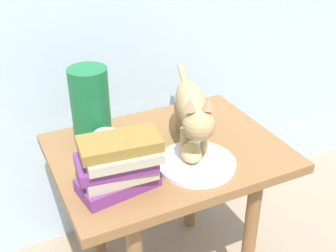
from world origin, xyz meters
TOP-DOWN VIEW (x-y plane):
  - side_table at (0.00, 0.00)m, footprint 0.69×0.52m
  - plate at (0.04, -0.12)m, footprint 0.23×0.23m
  - bread_roll at (0.02, -0.10)m, footprint 0.08×0.09m
  - cat at (0.07, -0.02)m, footprint 0.21×0.46m
  - book_stack at (-0.20, -0.12)m, footprint 0.23×0.15m
  - green_vase at (-0.19, 0.16)m, footprint 0.12×0.12m
  - candle_jar at (-0.18, 0.03)m, footprint 0.07×0.07m

SIDE VIEW (x-z plane):
  - side_table at x=0.00m, z-range 0.18..0.73m
  - plate at x=0.04m, z-range 0.54..0.56m
  - candle_jar at x=-0.18m, z-range 0.54..0.62m
  - bread_roll at x=0.02m, z-range 0.56..0.61m
  - book_stack at x=-0.20m, z-range 0.54..0.70m
  - green_vase at x=-0.19m, z-range 0.54..0.78m
  - cat at x=0.07m, z-range 0.56..0.79m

